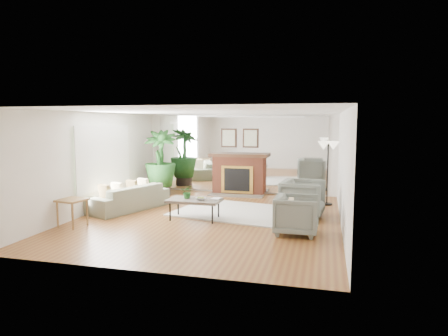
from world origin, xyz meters
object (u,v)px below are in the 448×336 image
(floor_lamp, at_px, (328,151))
(sofa, at_px, (129,197))
(potted_ficus, at_px, (160,161))
(armchair_back, at_px, (303,199))
(coffee_table, at_px, (195,201))
(side_table, at_px, (72,204))
(fireplace, at_px, (238,173))
(armchair_front, at_px, (297,215))

(floor_lamp, bearing_deg, sofa, -159.14)
(potted_ficus, bearing_deg, sofa, -90.18)
(armchair_back, xyz_separation_m, floor_lamp, (0.56, 1.59, 1.04))
(armchair_back, bearing_deg, potted_ficus, 75.17)
(coffee_table, height_order, side_table, side_table)
(sofa, relative_size, side_table, 3.62)
(fireplace, height_order, sofa, fireplace)
(coffee_table, relative_size, armchair_front, 1.41)
(coffee_table, relative_size, sofa, 0.56)
(fireplace, xyz_separation_m, floor_lamp, (2.70, -1.02, 0.82))
(fireplace, distance_m, floor_lamp, 3.00)
(side_table, bearing_deg, fireplace, 60.71)
(side_table, bearing_deg, armchair_back, 23.80)
(armchair_back, xyz_separation_m, side_table, (-4.79, -2.11, 0.06))
(floor_lamp, bearing_deg, coffee_table, -140.24)
(armchair_front, bearing_deg, potted_ficus, 53.72)
(coffee_table, distance_m, floor_lamp, 4.01)
(fireplace, distance_m, armchair_front, 4.62)
(fireplace, xyz_separation_m, sofa, (-2.27, -2.91, -0.34))
(armchair_front, distance_m, potted_ficus, 5.48)
(side_table, distance_m, potted_ficus, 3.94)
(potted_ficus, xyz_separation_m, floor_lamp, (4.96, -0.17, 0.41))
(fireplace, xyz_separation_m, coffee_table, (-0.28, -3.50, -0.21))
(sofa, relative_size, armchair_back, 2.23)
(armchair_back, bearing_deg, fireplace, 46.30)
(sofa, distance_m, side_table, 1.86)
(side_table, bearing_deg, armchair_front, 7.43)
(sofa, relative_size, floor_lamp, 1.26)
(armchair_back, distance_m, floor_lamp, 1.98)
(fireplace, height_order, floor_lamp, fireplace)
(armchair_back, bearing_deg, side_table, 120.85)
(potted_ficus, height_order, floor_lamp, potted_ficus)
(armchair_back, height_order, potted_ficus, potted_ficus)
(armchair_back, bearing_deg, armchair_front, -174.39)
(armchair_front, height_order, side_table, armchair_front)
(fireplace, distance_m, armchair_back, 3.38)
(coffee_table, distance_m, potted_ficus, 3.37)
(fireplace, relative_size, armchair_front, 2.36)
(fireplace, distance_m, sofa, 3.71)
(sofa, relative_size, armchair_front, 2.52)
(armchair_front, relative_size, potted_ficus, 0.43)
(potted_ficus, bearing_deg, fireplace, 20.58)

